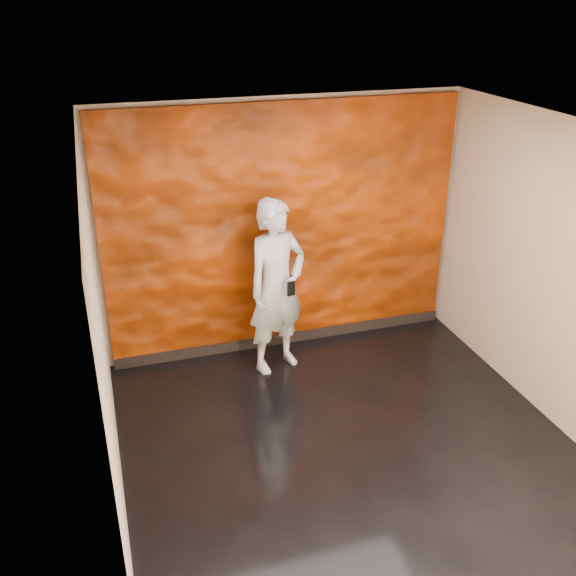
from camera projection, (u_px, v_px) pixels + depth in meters
The scene contains 5 objects.
room at pixel (354, 307), 5.26m from camera, with size 4.02×4.02×2.81m.
feature_wall at pixel (284, 230), 6.96m from camera, with size 3.90×0.06×2.75m, color #C43800.
baseboard at pixel (286, 338), 7.49m from camera, with size 3.90×0.04×0.12m, color black.
man at pixel (277, 287), 6.67m from camera, with size 0.69×0.45×1.90m, color #A7ADB7.
phone at pixel (291, 289), 6.42m from camera, with size 0.08×0.02×0.16m, color black.
Camera 1 is at (-1.91, -4.31, 3.79)m, focal length 40.00 mm.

